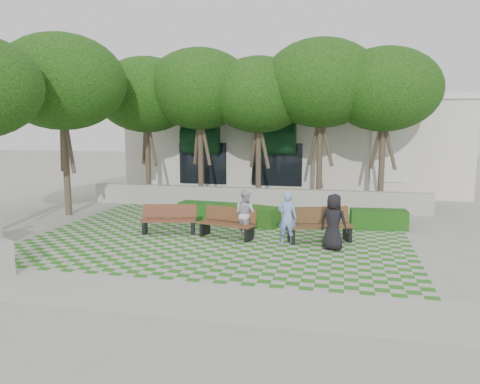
% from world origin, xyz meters
% --- Properties ---
extents(ground, '(90.00, 90.00, 0.00)m').
position_xyz_m(ground, '(0.00, 0.00, 0.00)').
color(ground, gray).
rests_on(ground, ground).
extents(lawn, '(12.00, 12.00, 0.00)m').
position_xyz_m(lawn, '(0.00, 1.00, 0.01)').
color(lawn, '#2B721E').
rests_on(lawn, ground).
extents(sidewalk_south, '(16.00, 2.00, 0.01)m').
position_xyz_m(sidewalk_south, '(0.00, -4.70, 0.01)').
color(sidewalk_south, '#9E9B93').
rests_on(sidewalk_south, ground).
extents(sidewalk_west, '(2.00, 12.00, 0.01)m').
position_xyz_m(sidewalk_west, '(-7.20, 1.00, 0.01)').
color(sidewalk_west, '#9E9B93').
rests_on(sidewalk_west, ground).
extents(retaining_wall, '(15.00, 0.36, 0.90)m').
position_xyz_m(retaining_wall, '(0.00, 6.20, 0.45)').
color(retaining_wall, '#9E9B93').
rests_on(retaining_wall, ground).
extents(bench_east, '(2.15, 1.34, 1.07)m').
position_xyz_m(bench_east, '(3.19, 0.88, 0.52)').
color(bench_east, '#50331B').
rests_on(bench_east, ground).
extents(bench_mid, '(1.97, 1.10, 0.98)m').
position_xyz_m(bench_mid, '(0.26, 0.72, 0.47)').
color(bench_mid, '#52311C').
rests_on(bench_mid, ground).
extents(bench_west, '(1.92, 1.00, 0.96)m').
position_xyz_m(bench_west, '(-1.83, 0.90, 0.46)').
color(bench_west, brown).
rests_on(bench_west, ground).
extents(hedge_east, '(2.00, 0.96, 0.68)m').
position_xyz_m(hedge_east, '(5.15, 3.16, 0.34)').
color(hedge_east, '#194813').
rests_on(hedge_east, ground).
extents(hedge_midright, '(2.19, 1.39, 0.71)m').
position_xyz_m(hedge_midright, '(0.64, 2.73, 0.36)').
color(hedge_midright, '#1C4913').
rests_on(hedge_midright, ground).
extents(hedge_midleft, '(1.99, 0.97, 0.67)m').
position_xyz_m(hedge_midleft, '(-1.34, 3.33, 0.34)').
color(hedge_midleft, '#164E14').
rests_on(hedge_midleft, ground).
extents(person_blue, '(0.64, 0.46, 1.64)m').
position_xyz_m(person_blue, '(2.26, 0.32, 0.82)').
color(person_blue, '#7797D9').
rests_on(person_blue, ground).
extents(person_dark, '(0.94, 0.76, 1.67)m').
position_xyz_m(person_dark, '(3.66, -0.07, 0.83)').
color(person_dark, black).
rests_on(person_dark, ground).
extents(person_white, '(0.97, 0.93, 1.59)m').
position_xyz_m(person_white, '(0.85, 0.79, 0.79)').
color(person_white, silver).
rests_on(person_white, ground).
extents(tree_row, '(17.70, 13.40, 7.41)m').
position_xyz_m(tree_row, '(-1.86, 5.95, 5.18)').
color(tree_row, '#47382B').
rests_on(tree_row, ground).
extents(building, '(18.00, 8.92, 5.15)m').
position_xyz_m(building, '(0.93, 14.08, 2.52)').
color(building, beige).
rests_on(building, ground).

